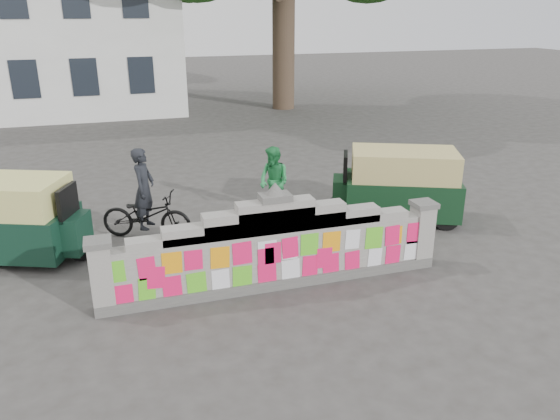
{
  "coord_description": "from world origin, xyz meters",
  "views": [
    {
      "loc": [
        -2.65,
        -8.61,
        4.87
      ],
      "look_at": [
        0.41,
        1.0,
        1.1
      ],
      "focal_mm": 35.0,
      "sensor_mm": 36.0,
      "label": 1
    }
  ],
  "objects_px": {
    "rickshaw_right": "(399,184)",
    "rickshaw_left": "(9,218)",
    "cyclist_bike": "(146,215)",
    "cyclist_rider": "(145,199)",
    "pedestrian": "(274,181)"
  },
  "relations": [
    {
      "from": "rickshaw_right",
      "to": "rickshaw_left",
      "type": "bearing_deg",
      "value": 21.21
    },
    {
      "from": "cyclist_bike",
      "to": "cyclist_rider",
      "type": "relative_size",
      "value": 1.12
    },
    {
      "from": "pedestrian",
      "to": "rickshaw_right",
      "type": "bearing_deg",
      "value": 36.83
    },
    {
      "from": "cyclist_bike",
      "to": "rickshaw_right",
      "type": "distance_m",
      "value": 5.94
    },
    {
      "from": "pedestrian",
      "to": "rickshaw_right",
      "type": "xyz_separation_m",
      "value": [
        2.77,
        -1.21,
        0.03
      ]
    },
    {
      "from": "pedestrian",
      "to": "rickshaw_right",
      "type": "distance_m",
      "value": 3.02
    },
    {
      "from": "rickshaw_left",
      "to": "pedestrian",
      "type": "bearing_deg",
      "value": 30.13
    },
    {
      "from": "cyclist_bike",
      "to": "rickshaw_left",
      "type": "xyz_separation_m",
      "value": [
        -2.7,
        -0.25,
        0.34
      ]
    },
    {
      "from": "rickshaw_left",
      "to": "cyclist_rider",
      "type": "bearing_deg",
      "value": 27.59
    },
    {
      "from": "rickshaw_left",
      "to": "rickshaw_right",
      "type": "bearing_deg",
      "value": 19.62
    },
    {
      "from": "cyclist_rider",
      "to": "pedestrian",
      "type": "height_order",
      "value": "cyclist_rider"
    },
    {
      "from": "cyclist_bike",
      "to": "pedestrian",
      "type": "height_order",
      "value": "pedestrian"
    },
    {
      "from": "cyclist_rider",
      "to": "rickshaw_left",
      "type": "xyz_separation_m",
      "value": [
        -2.7,
        -0.25,
        -0.03
      ]
    },
    {
      "from": "pedestrian",
      "to": "rickshaw_right",
      "type": "relative_size",
      "value": 0.54
    },
    {
      "from": "rickshaw_right",
      "to": "cyclist_bike",
      "type": "bearing_deg",
      "value": 17.57
    }
  ]
}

